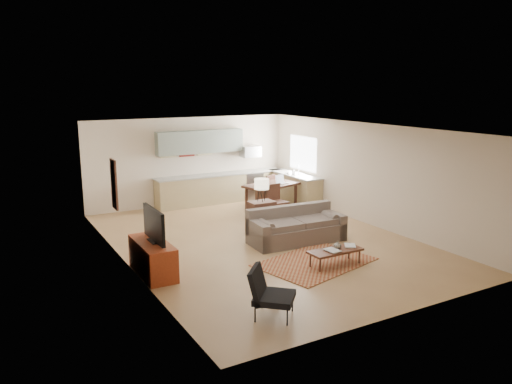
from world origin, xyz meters
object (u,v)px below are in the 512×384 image
sofa (297,225)px  dining_table (271,197)px  armchair (274,293)px  tv_credenza (153,258)px  coffee_table (335,258)px  console_table (262,216)px

sofa → dining_table: bearing=73.6°
armchair → tv_credenza: 2.99m
sofa → dining_table: sofa is taller
tv_credenza → dining_table: bearing=34.2°
sofa → coffee_table: size_ratio=2.04×
console_table → armchair: bearing=-117.7°
console_table → dining_table: size_ratio=0.47×
coffee_table → armchair: 2.69m
coffee_table → dining_table: size_ratio=0.72×
console_table → dining_table: (1.26, 1.59, 0.03)m
sofa → tv_credenza: sofa is taller
armchair → dining_table: 6.92m
sofa → coffee_table: (-0.21, -1.72, -0.24)m
coffee_table → armchair: bearing=-149.9°
coffee_table → tv_credenza: (-3.43, 1.41, 0.16)m
sofa → console_table: sofa is taller
coffee_table → tv_credenza: tv_credenza is taller
coffee_table → tv_credenza: size_ratio=0.81×
coffee_table → armchair: (-2.31, -1.36, 0.24)m
sofa → coffee_table: sofa is taller
coffee_table → dining_table: 4.75m
sofa → coffee_table: bearing=-93.4°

